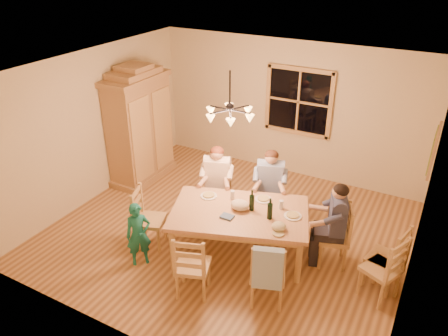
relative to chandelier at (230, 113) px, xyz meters
The scene contains 33 objects.
floor 2.08m from the chandelier, ahead, with size 5.50×5.50×0.00m, color brown.
ceiling 0.62m from the chandelier, ahead, with size 5.50×5.00×0.02m, color white.
wall_back 2.60m from the chandelier, 90.00° to the left, with size 5.50×0.02×2.70m, color beige.
wall_left 2.84m from the chandelier, behind, with size 0.02×5.00×2.70m, color beige.
wall_right 2.84m from the chandelier, ahead, with size 0.02×5.00×2.70m, color beige.
window 2.53m from the chandelier, 85.36° to the left, with size 1.30×0.06×1.30m.
painting 3.00m from the chandelier, 23.86° to the left, with size 0.06×0.78×0.64m.
chandelier is the anchor object (origin of this frame).
armoire 2.76m from the chandelier, 160.46° to the left, with size 0.66×1.40×2.30m.
dining_table 1.53m from the chandelier, 47.30° to the right, with size 2.28×1.81×0.76m.
chair_far_left 1.84m from the chandelier, 142.80° to the left, with size 0.55×0.54×0.99m.
chair_far_right 1.92m from the chandelier, 52.38° to the left, with size 0.55×0.54×0.99m.
chair_near_left 2.32m from the chandelier, 80.83° to the right, with size 0.55×0.54×0.99m.
chair_near_right 2.42m from the chandelier, 44.36° to the right, with size 0.55×0.54×0.99m.
chair_end_left 2.18m from the chandelier, 135.59° to the right, with size 0.54×0.55×0.99m.
chair_end_right 2.46m from the chandelier, ahead, with size 0.54×0.55×0.99m.
adult_woman 1.33m from the chandelier, 142.80° to the left, with size 0.50×0.52×0.87m.
adult_plaid_man 1.44m from the chandelier, 52.38° to the left, with size 0.50×0.52×0.87m.
adult_slate_man 2.10m from the chandelier, ahead, with size 0.52×0.50×0.87m.
towel 2.28m from the chandelier, 47.01° to the right, with size 0.38×0.10×0.58m, color #95B4CA.
wine_bottle_a 1.31m from the chandelier, 29.76° to the right, with size 0.08×0.08×0.33m, color black.
wine_bottle_b 1.49m from the chandelier, 24.39° to the right, with size 0.08×0.08×0.33m, color black.
plate_woman 1.35m from the chandelier, 126.78° to the right, with size 0.26×0.26×0.02m, color white.
plate_plaid 1.43m from the chandelier, ahead, with size 0.26×0.26×0.02m, color white.
plate_slate 1.74m from the chandelier, ahead, with size 0.26×0.26×0.02m, color white.
wine_glass_a 1.27m from the chandelier, 49.20° to the right, with size 0.06×0.06×0.14m, color silver.
wine_glass_b 1.54m from the chandelier, ahead, with size 0.06×0.06×0.14m, color silver.
cap 1.76m from the chandelier, 28.52° to the right, with size 0.20×0.20×0.11m, color tan.
napkin 1.49m from the chandelier, 64.52° to the right, with size 0.18×0.14×0.03m, color slate.
cloth_bundle 1.35m from the chandelier, 45.30° to the right, with size 0.28×0.22×0.15m, color beige.
child 2.20m from the chandelier, 120.79° to the right, with size 0.37×0.24×1.01m, color #197467.
chair_spare_front 3.05m from the chandelier, ahead, with size 0.56×0.57×0.99m.
chair_spare_back 3.03m from the chandelier, ahead, with size 0.51×0.53×0.99m.
Camera 1 is at (2.77, -5.28, 4.27)m, focal length 35.00 mm.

